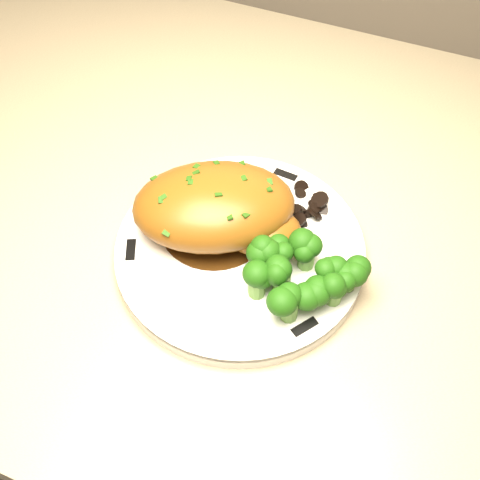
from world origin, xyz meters
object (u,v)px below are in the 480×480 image
at_px(counter, 150,328).
at_px(chicken_breast, 220,209).
at_px(plate, 240,251).
at_px(broccoli_florets, 300,275).

height_order(counter, chicken_breast, counter).
relative_size(counter, plate, 9.12).
relative_size(counter, broccoli_florets, 20.98).
bearing_deg(chicken_breast, counter, 128.06).
relative_size(plate, broccoli_florets, 2.30).
bearing_deg(broccoli_florets, chicken_breast, 158.78).
xyz_separation_m(chicken_breast, broccoli_florets, (0.09, -0.04, -0.01)).
height_order(chicken_breast, broccoli_florets, chicken_breast).
bearing_deg(plate, chicken_breast, 153.18).
xyz_separation_m(counter, broccoli_florets, (0.28, -0.12, 0.51)).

